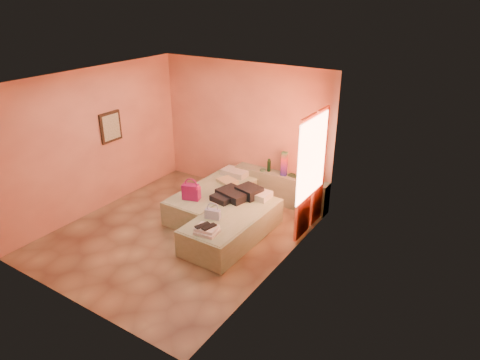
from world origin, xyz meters
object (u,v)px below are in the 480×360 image
(green_book, at_px, (293,176))
(towel_stack, at_px, (207,230))
(bed_left, at_px, (213,200))
(flower_vase, at_px, (318,176))
(bed_right, at_px, (233,226))
(magenta_handbag, at_px, (191,192))
(blue_handbag, at_px, (213,214))
(headboard_ledge, at_px, (280,189))
(water_bottle, at_px, (269,165))

(green_book, bearing_deg, towel_stack, -88.45)
(bed_left, xyz_separation_m, flower_vase, (1.74, 1.09, 0.54))
(bed_right, bearing_deg, flower_vase, 65.02)
(green_book, xyz_separation_m, magenta_handbag, (-1.28, -1.67, -0.02))
(green_book, xyz_separation_m, towel_stack, (-0.30, -2.50, -0.12))
(green_book, relative_size, blue_handbag, 0.69)
(headboard_ledge, relative_size, blue_handbag, 7.76)
(bed_right, xyz_separation_m, towel_stack, (0.01, -0.76, 0.30))
(headboard_ledge, distance_m, water_bottle, 0.54)
(bed_right, distance_m, towel_stack, 0.82)
(headboard_ledge, bearing_deg, water_bottle, 178.69)
(green_book, bearing_deg, headboard_ledge, -162.53)
(bed_right, height_order, magenta_handbag, magenta_handbag)
(water_bottle, distance_m, towel_stack, 2.49)
(headboard_ledge, bearing_deg, bed_right, -91.64)
(bed_left, relative_size, bed_right, 1.00)
(flower_vase, bearing_deg, green_book, -179.81)
(green_book, relative_size, towel_stack, 0.52)
(magenta_handbag, bearing_deg, bed_right, -22.06)
(headboard_ledge, height_order, towel_stack, headboard_ledge)
(flower_vase, bearing_deg, towel_stack, -108.36)
(blue_handbag, bearing_deg, headboard_ledge, 68.52)
(bed_left, xyz_separation_m, bed_right, (0.90, -0.65, 0.00))
(bed_left, relative_size, magenta_handbag, 6.26)
(towel_stack, bearing_deg, headboard_ledge, 89.04)
(blue_handbag, bearing_deg, water_bottle, 76.52)
(bed_right, xyz_separation_m, green_book, (0.31, 1.74, 0.42))
(bed_left, height_order, magenta_handbag, magenta_handbag)
(bed_right, xyz_separation_m, water_bottle, (-0.23, 1.71, 0.53))
(flower_vase, height_order, blue_handbag, flower_vase)
(flower_vase, relative_size, blue_handbag, 1.05)
(magenta_handbag, height_order, towel_stack, magenta_handbag)
(green_book, bearing_deg, magenta_handbag, -118.99)
(bed_right, distance_m, magenta_handbag, 1.05)
(water_bottle, bearing_deg, bed_left, -122.21)
(bed_right, height_order, water_bottle, water_bottle)
(headboard_ledge, height_order, flower_vase, flower_vase)
(water_bottle, bearing_deg, headboard_ledge, -1.31)
(bed_left, height_order, towel_stack, towel_stack)
(towel_stack, bearing_deg, flower_vase, 71.64)
(green_book, bearing_deg, blue_handbag, -95.39)
(blue_handbag, bearing_deg, towel_stack, -79.69)
(flower_vase, xyz_separation_m, towel_stack, (-0.83, -2.50, -0.24))
(blue_handbag, bearing_deg, flower_vase, 48.79)
(blue_handbag, xyz_separation_m, towel_stack, (0.20, -0.44, -0.03))
(green_book, distance_m, magenta_handbag, 2.11)
(green_book, bearing_deg, flower_vase, 8.62)
(towel_stack, bearing_deg, magenta_handbag, 139.76)
(bed_right, relative_size, magenta_handbag, 6.26)
(flower_vase, distance_m, towel_stack, 2.65)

